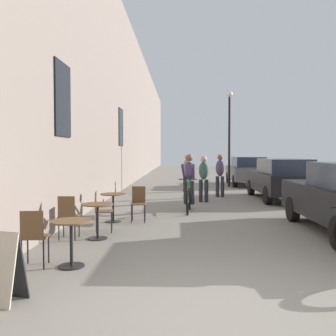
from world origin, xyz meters
TOP-DOWN VIEW (x-y plane):
  - ground_plane at (0.00, 0.00)m, footprint 88.00×88.00m
  - building_facade_left at (-3.45, 14.00)m, footprint 0.54×68.00m
  - cafe_table_near at (-2.15, 1.61)m, footprint 0.64×0.64m
  - cafe_chair_near_toward_street at (-2.70, 1.53)m, footprint 0.42×0.42m
  - cafe_table_mid at (-2.16, 3.46)m, footprint 0.64×0.64m
  - cafe_chair_mid_toward_street at (-2.24, 4.12)m, footprint 0.43×0.43m
  - cafe_chair_mid_toward_wall at (-2.74, 3.38)m, footprint 0.38×0.38m
  - cafe_table_far at (-2.18, 5.31)m, footprint 0.64×0.64m
  - cafe_chair_far_toward_street at (-1.54, 5.39)m, footprint 0.40×0.40m
  - sandwich_board_sign at (-2.61, 0.25)m, footprint 0.63×0.50m
  - cyclist_on_bicycle at (-0.22, 7.10)m, footprint 0.52×1.76m
  - pedestrian_near at (0.35, 9.19)m, footprint 0.37×0.29m
  - pedestrian_mid at (1.10, 10.70)m, footprint 0.37×0.28m
  - pedestrian_far at (-0.17, 12.68)m, footprint 0.37×0.28m
  - street_lamp at (2.05, 15.23)m, footprint 0.32×0.32m
  - parked_car_second at (3.29, 9.96)m, footprint 1.85×4.31m
  - parked_car_third at (3.11, 16.11)m, footprint 1.85×4.30m

SIDE VIEW (x-z plane):
  - ground_plane at x=0.00m, z-range 0.00..0.00m
  - sandwich_board_sign at x=-2.61m, z-range 0.00..0.83m
  - cafe_chair_near_toward_street at x=-2.70m, z-range 0.07..0.96m
  - cafe_chair_mid_toward_street at x=-2.24m, z-range 0.07..0.96m
  - cafe_chair_mid_toward_wall at x=-2.74m, z-range 0.07..0.96m
  - cafe_chair_far_toward_street at x=-1.54m, z-range 0.07..0.96m
  - cafe_table_near at x=-2.15m, z-range 0.16..0.88m
  - cafe_table_mid at x=-2.16m, z-range 0.16..0.88m
  - cafe_table_far at x=-2.18m, z-range 0.16..0.88m
  - parked_car_third at x=3.11m, z-range 0.03..1.55m
  - parked_car_second at x=3.29m, z-range 0.03..1.55m
  - cyclist_on_bicycle at x=-0.22m, z-range -0.06..1.68m
  - pedestrian_near at x=0.35m, z-range 0.10..1.74m
  - pedestrian_far at x=-0.17m, z-range 0.10..1.75m
  - pedestrian_mid at x=1.10m, z-range 0.11..1.79m
  - street_lamp at x=2.05m, z-range 0.66..5.56m
  - building_facade_left at x=-3.45m, z-range 0.00..8.81m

